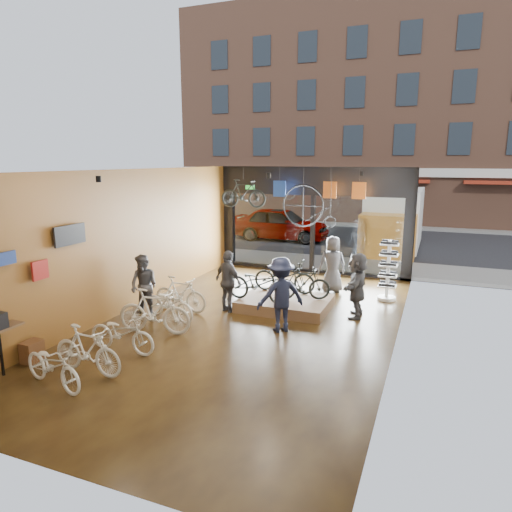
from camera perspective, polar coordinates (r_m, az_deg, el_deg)
The scene contains 35 objects.
ground_plane at distance 11.51m, azimuth -0.86°, elevation -8.68°, with size 7.00×12.00×0.04m, color black.
ceiling at distance 10.78m, azimuth -0.92°, elevation 10.80°, with size 7.00×12.00×0.04m, color black.
wall_left at distance 12.74m, azimuth -15.67°, elevation 1.85°, with size 0.04×12.00×3.80m, color brown.
wall_right at distance 10.19m, azimuth 17.70°, elevation -0.72°, with size 0.04×12.00×3.80m, color beige.
wall_back at distance 6.10m, azimuth -23.56°, elevation -9.56°, with size 7.00×0.04×3.80m, color beige.
storefront at distance 16.61m, azimuth 7.13°, elevation 4.46°, with size 7.00×0.26×3.80m, color black, non-canonical shape.
exit_sign at distance 17.16m, azimuth -0.73°, elevation 8.64°, with size 0.35×0.06×0.18m, color #198C26.
street_road at distance 25.61m, azimuth 12.18°, elevation 2.57°, with size 30.00×18.00×0.02m, color black.
sidewalk_near at distance 18.08m, azimuth 7.95°, elevation -0.88°, with size 30.00×2.40×0.12m, color slate.
sidewalk_far at distance 29.51m, azimuth 13.52°, elevation 3.86°, with size 30.00×2.00×0.12m, color slate.
opposite_building at distance 31.86m, azimuth 14.84°, elevation 16.89°, with size 26.00×5.00×14.00m, color brown.
street_car at distance 23.38m, azimuth 3.11°, elevation 4.05°, with size 1.97×4.90×1.67m, color gray.
box_truck at distance 21.19m, azimuth 16.70°, elevation 4.17°, with size 2.29×6.88×2.71m, color silver, non-canonical shape.
floor_bike_0 at distance 9.17m, azimuth -24.04°, elevation -12.36°, with size 0.56×1.60×0.84m, color beige.
floor_bike_1 at distance 9.44m, azimuth -20.34°, elevation -10.96°, with size 0.45×1.60×0.96m, color beige.
floor_bike_2 at distance 10.23m, azimuth -16.41°, elevation -9.21°, with size 0.57×1.63×0.86m, color beige.
floor_bike_3 at distance 11.07m, azimuth -12.61°, elevation -6.76°, with size 0.51×1.80×1.08m, color beige.
floor_bike_4 at distance 11.93m, azimuth -10.75°, elevation -5.84°, with size 0.58×1.65×0.87m, color beige.
floor_bike_5 at distance 12.53m, azimuth -9.47°, elevation -4.71°, with size 0.45×1.60×0.96m, color beige.
display_platform at distance 12.68m, azimuth 3.68°, elevation -5.93°, with size 2.40×1.80×0.30m, color brown.
display_bike_left at distance 12.19m, azimuth 0.29°, elevation -3.48°, with size 0.65×1.88×0.99m, color black.
display_bike_mid at distance 12.42m, azimuth 5.82°, elevation -3.44°, with size 0.43×1.51×0.91m, color black.
display_bike_right at distance 13.09m, azimuth 3.57°, elevation -2.52°, with size 0.63×1.79×0.94m, color black.
customer_1 at distance 12.21m, azimuth -13.84°, elevation -3.67°, with size 0.80×0.62×1.65m, color #3F3F44.
customer_2 at distance 12.25m, azimuth -3.48°, elevation -3.19°, with size 0.98×0.41×1.68m, color #3F3F44.
customer_3 at distance 10.86m, azimuth 3.11°, elevation -4.85°, with size 1.16×0.67×1.80m, color #161C33.
customer_4 at distance 14.22m, azimuth 9.52°, elevation -1.05°, with size 0.86×0.56×1.76m, color #3F3F44.
customer_5 at distance 12.11m, azimuth 12.49°, elevation -3.57°, with size 1.59×0.51×1.71m, color #3F3F44.
sunglasses_rack at distance 13.79m, azimuth 16.18°, elevation -1.73°, with size 0.52×0.43×1.78m, color white, non-canonical shape.
wall_merch at distance 10.29m, azimuth -26.72°, elevation -4.78°, with size 0.40×2.40×2.60m, color navy, non-canonical shape.
penny_farthing at distance 15.15m, azimuth 6.96°, elevation 6.03°, with size 1.74×0.06×1.40m, color black, non-canonical shape.
hung_bike at distance 15.45m, azimuth -1.60°, elevation 7.81°, with size 0.45×1.58×0.95m, color black.
jersey_left at distance 16.03m, azimuth 2.96°, elevation 8.40°, with size 0.45×0.03×0.55m, color #1E3F99.
jersey_mid at distance 15.55m, azimuth 9.22°, elevation 8.15°, with size 0.45×0.03×0.55m, color #CC5919.
jersey_right at distance 15.37m, azimuth 12.74°, elevation 7.97°, with size 0.45×0.03×0.55m, color #CC5919.
Camera 1 is at (4.16, -9.94, 4.03)m, focal length 32.00 mm.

